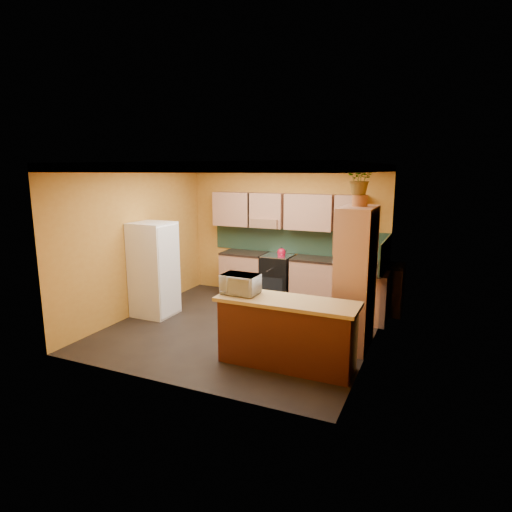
{
  "coord_description": "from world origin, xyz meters",
  "views": [
    {
      "loc": [
        2.97,
        -6.13,
        2.61
      ],
      "look_at": [
        0.06,
        0.45,
        1.16
      ],
      "focal_mm": 30.0,
      "sensor_mm": 36.0,
      "label": 1
    }
  ],
  "objects_px": {
    "base_cabinets_back": "(307,281)",
    "microwave": "(240,284)",
    "stove": "(277,277)",
    "fridge": "(154,269)",
    "breakfast_bar": "(287,335)",
    "pantry": "(356,278)"
  },
  "relations": [
    {
      "from": "base_cabinets_back",
      "to": "fridge",
      "type": "relative_size",
      "value": 2.15
    },
    {
      "from": "pantry",
      "to": "breakfast_bar",
      "type": "distance_m",
      "value": 1.39
    },
    {
      "from": "stove",
      "to": "breakfast_bar",
      "type": "xyz_separation_m",
      "value": [
        1.21,
        -2.82,
        -0.02
      ]
    },
    {
      "from": "stove",
      "to": "fridge",
      "type": "height_order",
      "value": "fridge"
    },
    {
      "from": "base_cabinets_back",
      "to": "microwave",
      "type": "height_order",
      "value": "microwave"
    },
    {
      "from": "base_cabinets_back",
      "to": "pantry",
      "type": "bearing_deg",
      "value": -54.29
    },
    {
      "from": "pantry",
      "to": "breakfast_bar",
      "type": "relative_size",
      "value": 1.17
    },
    {
      "from": "pantry",
      "to": "stove",
      "type": "bearing_deg",
      "value": 136.93
    },
    {
      "from": "base_cabinets_back",
      "to": "fridge",
      "type": "height_order",
      "value": "fridge"
    },
    {
      "from": "stove",
      "to": "base_cabinets_back",
      "type": "bearing_deg",
      "value": 0.0
    },
    {
      "from": "base_cabinets_back",
      "to": "microwave",
      "type": "relative_size",
      "value": 7.31
    },
    {
      "from": "stove",
      "to": "breakfast_bar",
      "type": "bearing_deg",
      "value": -66.69
    },
    {
      "from": "stove",
      "to": "microwave",
      "type": "xyz_separation_m",
      "value": [
        0.53,
        -2.82,
        0.61
      ]
    },
    {
      "from": "stove",
      "to": "breakfast_bar",
      "type": "distance_m",
      "value": 3.07
    },
    {
      "from": "microwave",
      "to": "base_cabinets_back",
      "type": "bearing_deg",
      "value": 89.16
    },
    {
      "from": "breakfast_bar",
      "to": "microwave",
      "type": "xyz_separation_m",
      "value": [
        -0.68,
        0.0,
        0.63
      ]
    },
    {
      "from": "fridge",
      "to": "pantry",
      "type": "distance_m",
      "value": 3.61
    },
    {
      "from": "microwave",
      "to": "fridge",
      "type": "bearing_deg",
      "value": 156.84
    },
    {
      "from": "stove",
      "to": "breakfast_bar",
      "type": "height_order",
      "value": "stove"
    },
    {
      "from": "stove",
      "to": "microwave",
      "type": "bearing_deg",
      "value": -79.36
    },
    {
      "from": "base_cabinets_back",
      "to": "stove",
      "type": "bearing_deg",
      "value": -180.0
    },
    {
      "from": "fridge",
      "to": "breakfast_bar",
      "type": "height_order",
      "value": "fridge"
    }
  ]
}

